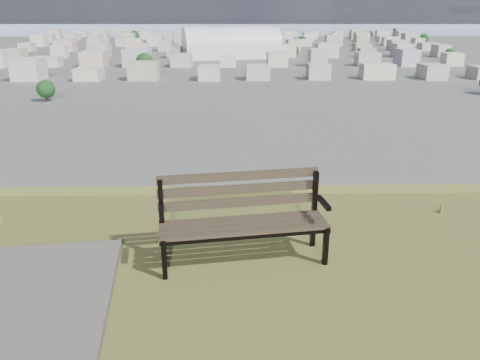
{
  "coord_description": "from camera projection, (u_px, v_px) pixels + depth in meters",
  "views": [
    {
      "loc": [
        -0.69,
        -3.01,
        27.8
      ],
      "look_at": [
        -0.54,
        3.86,
        25.3
      ],
      "focal_mm": 35.0,
      "sensor_mm": 36.0,
      "label": 1
    }
  ],
  "objects": [
    {
      "name": "far_hills",
      "position": [
        208.0,
        11.0,
        1320.63
      ],
      "size": [
        2050.0,
        340.0,
        60.0
      ],
      "color": "#9BA3C1",
      "rests_on": "ground"
    },
    {
      "name": "city_trees",
      "position": [
        191.0,
        47.0,
        309.89
      ],
      "size": [
        406.52,
        387.2,
        9.98
      ],
      "color": "#39251C",
      "rests_on": "ground"
    },
    {
      "name": "bay_water",
      "position": [
        229.0,
        27.0,
        858.02
      ],
      "size": [
        2400.0,
        700.0,
        0.12
      ],
      "primitive_type": "cube",
      "color": "#8694AB",
      "rests_on": "ground"
    },
    {
      "name": "arena",
      "position": [
        231.0,
        48.0,
        288.55
      ],
      "size": [
        62.57,
        37.85,
        24.65
      ],
      "rotation": [
        0.0,
        0.0,
        0.24
      ],
      "color": "silver",
      "rests_on": "ground"
    },
    {
      "name": "city_blocks",
      "position": [
        230.0,
        42.0,
        381.78
      ],
      "size": [
        395.0,
        361.0,
        7.0
      ],
      "color": "beige",
      "rests_on": "ground"
    },
    {
      "name": "park_bench",
      "position": [
        242.0,
        213.0,
        5.45
      ],
      "size": [
        2.0,
        0.9,
        1.01
      ],
      "rotation": [
        0.0,
        0.0,
        0.15
      ],
      "color": "#3B3122",
      "rests_on": "hilltop_mesa"
    }
  ]
}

